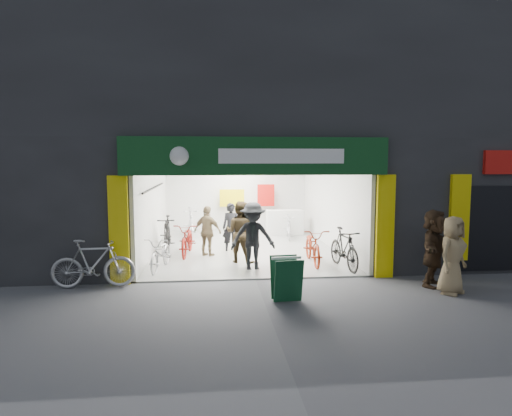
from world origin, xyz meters
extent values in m
plane|color=#56565B|center=(0.00, 0.00, 0.00)|extent=(60.00, 60.00, 0.00)
cube|color=#232326|center=(1.00, 5.00, 5.75)|extent=(16.00, 10.00, 4.50)
cube|color=#232326|center=(-5.50, 5.00, 1.75)|extent=(5.00, 10.00, 3.50)
cube|color=#232326|center=(6.00, 5.00, 1.75)|extent=(6.00, 10.00, 3.50)
cube|color=#9E9E99|center=(0.00, 4.00, 0.02)|extent=(6.00, 8.00, 0.04)
cube|color=silver|center=(0.00, 8.10, 1.60)|extent=(6.00, 0.20, 3.20)
cube|color=silver|center=(-2.95, 4.00, 1.60)|extent=(0.10, 8.00, 3.20)
cube|color=silver|center=(2.95, 4.00, 1.60)|extent=(0.10, 8.00, 3.20)
cube|color=white|center=(0.00, 4.00, 3.25)|extent=(6.00, 8.00, 0.10)
cube|color=black|center=(0.00, 0.10, 3.35)|extent=(6.00, 0.30, 0.30)
cube|color=#0D3A16|center=(0.00, -0.12, 3.05)|extent=(6.40, 0.25, 0.90)
cube|color=white|center=(0.60, -0.26, 3.05)|extent=(3.00, 0.02, 0.35)
cube|color=yellow|center=(-3.25, -0.06, 1.30)|extent=(0.45, 0.12, 2.60)
cube|color=yellow|center=(3.25, -0.06, 1.30)|extent=(0.45, 0.12, 2.60)
cube|color=yellow|center=(5.20, -0.06, 1.50)|extent=(0.50, 0.12, 2.20)
cube|color=black|center=(6.50, -0.02, 1.20)|extent=(3.00, 0.06, 2.20)
cylinder|color=black|center=(-2.82, 3.40, 2.10)|extent=(0.06, 5.00, 0.06)
cube|color=silver|center=(1.80, 6.50, 0.50)|extent=(1.40, 0.60, 1.00)
cube|color=white|center=(0.00, 1.20, 3.18)|extent=(1.30, 0.35, 0.04)
cube|color=white|center=(0.00, 3.00, 3.18)|extent=(1.30, 0.35, 0.04)
cube|color=white|center=(0.00, 4.80, 3.18)|extent=(1.30, 0.35, 0.04)
cube|color=white|center=(0.00, 6.60, 3.18)|extent=(1.30, 0.35, 0.04)
imported|color=#A3A4A8|center=(-2.43, 1.28, 0.46)|extent=(0.90, 1.83, 0.92)
imported|color=black|center=(-2.50, 3.92, 0.57)|extent=(0.54, 1.89, 1.14)
imported|color=maroon|center=(-1.80, 3.07, 0.51)|extent=(0.85, 2.01, 1.03)
imported|color=silver|center=(-1.83, 6.07, 0.59)|extent=(0.72, 2.00, 1.18)
imported|color=black|center=(2.50, 0.89, 0.56)|extent=(0.73, 1.91, 1.12)
imported|color=maroon|center=(1.80, 1.56, 0.52)|extent=(0.78, 2.01, 1.04)
imported|color=#ACACB1|center=(1.80, 5.57, 0.47)|extent=(0.64, 1.59, 0.93)
imported|color=#A7A7AC|center=(-3.81, -0.30, 0.57)|extent=(1.92, 0.60, 1.15)
imported|color=black|center=(-0.43, 3.52, 0.79)|extent=(0.58, 0.38, 1.58)
imported|color=#3C2E1B|center=(-0.25, 1.90, 0.90)|extent=(1.07, 0.98, 1.79)
imported|color=black|center=(0.03, 1.00, 0.92)|extent=(1.23, 0.75, 1.84)
imported|color=olive|center=(-1.18, 2.80, 0.79)|extent=(0.99, 0.79, 1.57)
imported|color=#907954|center=(4.21, -1.56, 0.87)|extent=(1.01, 0.93, 1.73)
imported|color=#342417|center=(4.10, -0.93, 0.91)|extent=(1.51, 1.62, 1.81)
cube|color=#0F3E22|center=(0.48, -1.95, 0.49)|extent=(0.61, 0.27, 0.91)
cube|color=#0F3E22|center=(0.45, -1.56, 0.49)|extent=(0.61, 0.27, 0.91)
cube|color=white|center=(0.47, -1.76, 0.93)|extent=(0.63, 0.11, 0.05)
camera|label=1|loc=(-1.12, -10.96, 2.98)|focal=32.00mm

